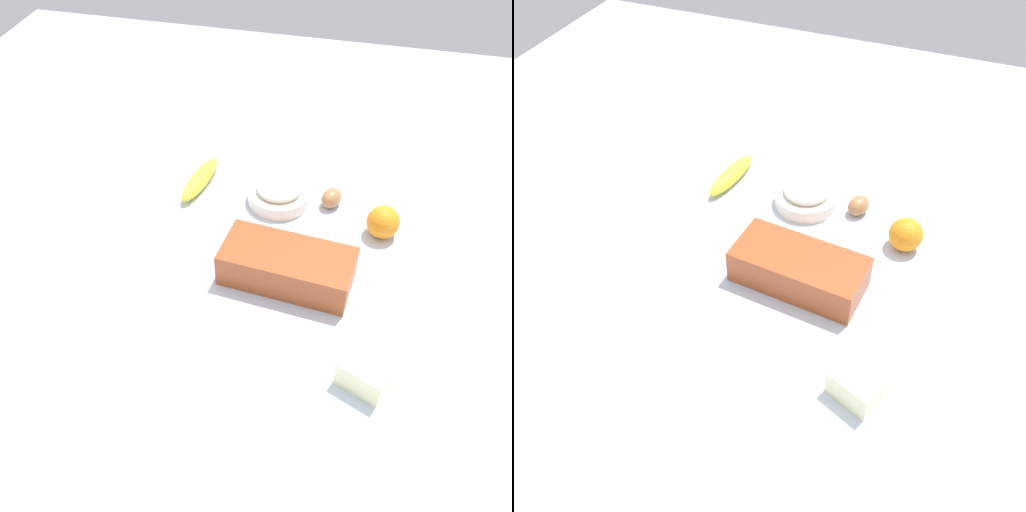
# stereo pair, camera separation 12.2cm
# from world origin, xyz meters

# --- Properties ---
(ground_plane) EXTENTS (2.40, 2.40, 0.02)m
(ground_plane) POSITION_xyz_m (0.00, 0.00, -0.01)
(ground_plane) COLOR silver
(loaf_pan) EXTENTS (0.29, 0.16, 0.08)m
(loaf_pan) POSITION_xyz_m (-0.07, 0.01, 0.04)
(loaf_pan) COLOR #9E4723
(loaf_pan) RESTS_ON ground_plane
(flour_bowl) EXTENTS (0.15, 0.15, 0.06)m
(flour_bowl) POSITION_xyz_m (-0.00, -0.24, 0.03)
(flour_bowl) COLOR silver
(flour_bowl) RESTS_ON ground_plane
(banana) EXTENTS (0.07, 0.19, 0.04)m
(banana) POSITION_xyz_m (0.21, -0.26, 0.02)
(banana) COLOR yellow
(banana) RESTS_ON ground_plane
(orange_fruit) EXTENTS (0.08, 0.08, 0.08)m
(orange_fruit) POSITION_xyz_m (-0.26, -0.18, 0.04)
(orange_fruit) COLOR orange
(orange_fruit) RESTS_ON ground_plane
(butter_block) EXTENTS (0.11, 0.09, 0.06)m
(butter_block) POSITION_xyz_m (-0.26, 0.24, 0.03)
(butter_block) COLOR #F4EDB2
(butter_block) RESTS_ON ground_plane
(egg_near_butter) EXTENTS (0.06, 0.07, 0.05)m
(egg_near_butter) POSITION_xyz_m (-0.13, -0.26, 0.02)
(egg_near_butter) COLOR #A97245
(egg_near_butter) RESTS_ON ground_plane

